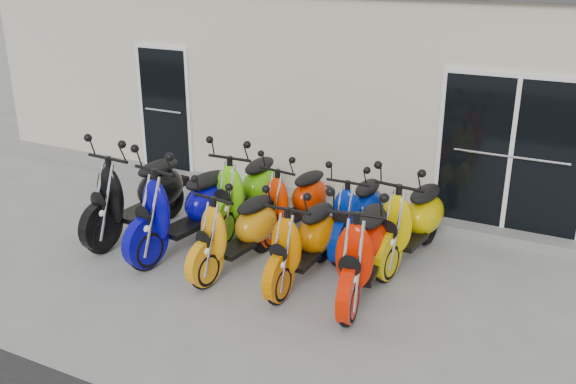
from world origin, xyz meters
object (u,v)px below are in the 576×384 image
(scooter_front_blue, at_px, (184,196))
(scooter_back_yellow, at_px, (412,209))
(scooter_back_blue, at_px, (358,202))
(scooter_front_black, at_px, (137,182))
(scooter_front_red, at_px, (364,237))
(scooter_back_green, at_px, (246,180))
(scooter_back_red, at_px, (294,191))
(scooter_front_orange_b, at_px, (303,230))
(scooter_front_orange_a, at_px, (236,220))

(scooter_front_blue, height_order, scooter_back_yellow, scooter_front_blue)
(scooter_back_blue, height_order, scooter_back_yellow, scooter_back_yellow)
(scooter_front_black, xyz_separation_m, scooter_front_red, (3.44, -0.19, -0.04))
(scooter_back_green, bearing_deg, scooter_back_blue, 0.80)
(scooter_back_red, bearing_deg, scooter_front_orange_b, -51.48)
(scooter_front_black, xyz_separation_m, scooter_back_red, (1.96, 1.00, -0.12))
(scooter_front_orange_a, height_order, scooter_front_red, scooter_front_red)
(scooter_front_blue, bearing_deg, scooter_front_orange_b, 5.97)
(scooter_front_red, distance_m, scooter_back_blue, 1.30)
(scooter_back_yellow, bearing_deg, scooter_front_black, -159.39)
(scooter_front_orange_b, bearing_deg, scooter_front_black, 176.46)
(scooter_front_orange_a, bearing_deg, scooter_front_blue, 176.95)
(scooter_front_orange_a, relative_size, scooter_front_red, 0.90)
(scooter_front_orange_a, xyz_separation_m, scooter_back_red, (0.17, 1.28, -0.01))
(scooter_front_blue, xyz_separation_m, scooter_back_yellow, (2.78, 1.03, -0.05))
(scooter_back_green, bearing_deg, scooter_front_black, -147.25)
(scooter_front_red, distance_m, scooter_back_yellow, 1.12)
(scooter_front_blue, distance_m, scooter_front_red, 2.54)
(scooter_back_red, height_order, scooter_back_yellow, scooter_back_yellow)
(scooter_front_black, height_order, scooter_front_orange_b, scooter_front_black)
(scooter_back_blue, bearing_deg, scooter_back_red, 178.47)
(scooter_front_orange_a, bearing_deg, scooter_back_green, 121.91)
(scooter_front_black, distance_m, scooter_front_orange_a, 1.82)
(scooter_front_blue, relative_size, scooter_back_blue, 1.18)
(scooter_back_blue, bearing_deg, scooter_front_black, -162.23)
(scooter_front_blue, relative_size, scooter_back_green, 1.05)
(scooter_back_red, xyz_separation_m, scooter_back_yellow, (1.71, -0.09, 0.07))
(scooter_front_orange_a, distance_m, scooter_front_orange_b, 0.89)
(scooter_front_blue, distance_m, scooter_front_orange_b, 1.78)
(scooter_front_orange_b, height_order, scooter_back_yellow, scooter_back_yellow)
(scooter_front_blue, height_order, scooter_back_blue, scooter_front_blue)
(scooter_back_green, xyz_separation_m, scooter_back_red, (0.71, 0.11, -0.08))
(scooter_front_black, distance_m, scooter_back_blue, 3.07)
(scooter_front_red, height_order, scooter_back_yellow, scooter_front_red)
(scooter_front_orange_a, relative_size, scooter_back_green, 0.91)
(scooter_front_blue, relative_size, scooter_back_yellow, 1.07)
(scooter_front_orange_b, relative_size, scooter_back_blue, 1.02)
(scooter_back_red, bearing_deg, scooter_front_orange_a, -89.83)
(scooter_front_orange_a, xyz_separation_m, scooter_back_blue, (1.12, 1.28, -0.01))
(scooter_front_red, distance_m, scooter_back_green, 2.45)
(scooter_front_orange_b, xyz_separation_m, scooter_back_blue, (0.24, 1.18, -0.01))
(scooter_front_orange_a, xyz_separation_m, scooter_front_red, (1.65, 0.10, 0.07))
(scooter_front_orange_b, distance_m, scooter_back_blue, 1.21)
(scooter_front_black, xyz_separation_m, scooter_back_green, (1.24, 0.89, -0.04))
(scooter_front_orange_b, bearing_deg, scooter_front_blue, 178.45)
(scooter_front_orange_b, distance_m, scooter_back_red, 1.39)
(scooter_front_blue, distance_m, scooter_back_red, 1.55)
(scooter_front_orange_b, distance_m, scooter_back_yellow, 1.49)
(scooter_front_black, distance_m, scooter_front_orange_b, 2.68)
(scooter_front_black, height_order, scooter_back_red, scooter_front_black)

